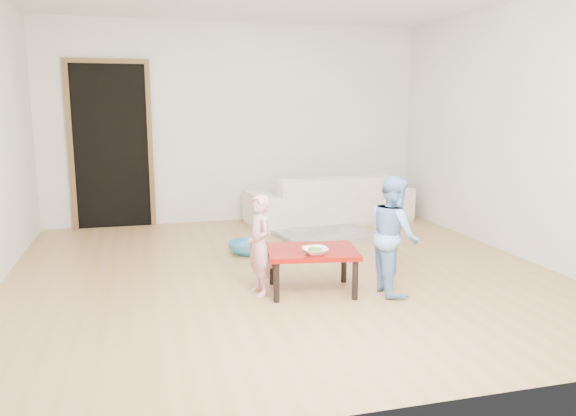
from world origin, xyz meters
name	(u,v)px	position (x,y,z in m)	size (l,w,h in m)	color
floor	(283,272)	(0.00, 0.00, 0.00)	(5.00, 5.00, 0.01)	#A88348
back_wall	(236,124)	(0.00, 2.50, 1.30)	(5.00, 0.02, 2.60)	beige
right_wall	(520,130)	(2.50, 0.00, 1.30)	(0.02, 5.00, 2.60)	beige
doorway	(111,147)	(-1.60, 2.48, 1.02)	(1.02, 0.08, 2.11)	brown
sofa	(329,198)	(1.16, 2.05, 0.32)	(2.18, 0.85, 0.64)	white
cushion	(317,190)	(0.94, 1.88, 0.47)	(0.40, 0.36, 0.11)	orange
red_table	(312,271)	(0.10, -0.61, 0.18)	(0.74, 0.55, 0.37)	maroon
bowl	(315,251)	(0.08, -0.76, 0.39)	(0.21, 0.21, 0.05)	white
broccoli	(315,251)	(0.08, -0.76, 0.40)	(0.12, 0.12, 0.06)	#2D5919
child_pink	(259,245)	(-0.34, -0.56, 0.42)	(0.31, 0.20, 0.84)	#D56175
child_blue	(394,235)	(0.75, -0.79, 0.50)	(0.48, 0.38, 0.99)	#5584C6
basin	(248,248)	(-0.20, 0.71, 0.07)	(0.42, 0.42, 0.13)	teal
blanket	(324,234)	(0.83, 1.27, 0.03)	(1.08, 0.90, 0.05)	gray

